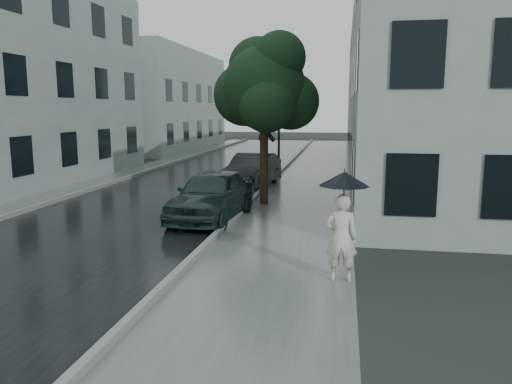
% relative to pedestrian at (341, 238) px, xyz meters
% --- Properties ---
extents(ground, '(120.00, 120.00, 0.00)m').
position_rel_pedestrian_xyz_m(ground, '(-1.70, 1.00, -0.88)').
color(ground, black).
rests_on(ground, ground).
extents(sidewalk, '(3.50, 60.00, 0.01)m').
position_rel_pedestrian_xyz_m(sidewalk, '(-1.45, 13.00, -0.88)').
color(sidewalk, slate).
rests_on(sidewalk, ground).
extents(kerb_near, '(0.15, 60.00, 0.15)m').
position_rel_pedestrian_xyz_m(kerb_near, '(-3.28, 13.00, -0.81)').
color(kerb_near, slate).
rests_on(kerb_near, ground).
extents(asphalt_road, '(6.85, 60.00, 0.00)m').
position_rel_pedestrian_xyz_m(asphalt_road, '(-6.78, 13.00, -0.88)').
color(asphalt_road, black).
rests_on(asphalt_road, ground).
extents(kerb_far, '(0.15, 60.00, 0.15)m').
position_rel_pedestrian_xyz_m(kerb_far, '(-10.27, 13.00, -0.81)').
color(kerb_far, slate).
rests_on(kerb_far, ground).
extents(sidewalk_far, '(1.70, 60.00, 0.01)m').
position_rel_pedestrian_xyz_m(sidewalk_far, '(-11.20, 13.00, -0.88)').
color(sidewalk_far, '#4C5451').
rests_on(sidewalk_far, ground).
extents(building_near, '(7.02, 36.00, 9.00)m').
position_rel_pedestrian_xyz_m(building_near, '(3.77, 20.50, 3.62)').
color(building_near, gray).
rests_on(building_near, ground).
extents(building_far_b, '(7.02, 18.00, 8.00)m').
position_rel_pedestrian_xyz_m(building_far_b, '(-15.47, 31.00, 3.12)').
color(building_far_b, gray).
rests_on(building_far_b, ground).
extents(pedestrian, '(0.65, 0.44, 1.75)m').
position_rel_pedestrian_xyz_m(pedestrian, '(0.00, 0.00, 0.00)').
color(pedestrian, beige).
rests_on(pedestrian, sidewalk).
extents(umbrella, '(1.13, 1.13, 1.31)m').
position_rel_pedestrian_xyz_m(umbrella, '(0.03, -0.03, 1.17)').
color(umbrella, black).
rests_on(umbrella, ground).
extents(street_tree, '(3.78, 3.43, 5.96)m').
position_rel_pedestrian_xyz_m(street_tree, '(-2.77, 7.78, 3.23)').
color(street_tree, '#332619').
rests_on(street_tree, ground).
extents(lamp_post, '(0.82, 0.48, 4.89)m').
position_rel_pedestrian_xyz_m(lamp_post, '(-3.30, 14.60, 1.93)').
color(lamp_post, black).
rests_on(lamp_post, ground).
extents(car_near, '(2.11, 4.59, 1.52)m').
position_rel_pedestrian_xyz_m(car_near, '(-3.97, 5.00, -0.11)').
color(car_near, '#192B2B').
rests_on(car_near, ground).
extents(car_far, '(2.04, 4.52, 1.44)m').
position_rel_pedestrian_xyz_m(car_far, '(-3.90, 11.53, -0.16)').
color(car_far, black).
rests_on(car_far, ground).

